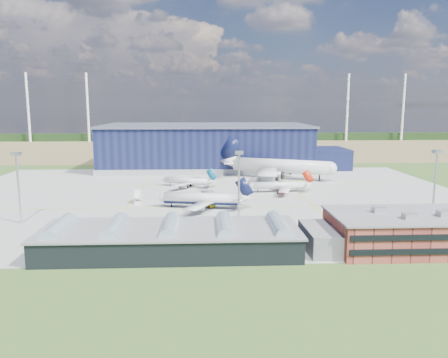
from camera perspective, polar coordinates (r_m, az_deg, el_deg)
ground at (r=172.59m, az=-2.18°, el=-2.92°), size 600.00×600.00×0.00m
apron at (r=182.37m, az=-2.20°, el=-2.23°), size 220.00×160.00×0.08m
farmland at (r=390.28m, az=-2.45°, el=4.10°), size 600.00×220.00×0.01m
treeline at (r=469.68m, az=-2.49°, el=5.52°), size 600.00×8.00×8.00m
horizon_dressing at (r=500.40m, az=-25.25°, el=8.33°), size 440.20×18.00×70.00m
hangar at (r=264.58m, az=-1.76°, el=4.00°), size 145.00×62.00×26.10m
ops_building at (r=126.46m, az=24.01°, el=-6.20°), size 46.00×23.00×10.90m
glass_concourse at (r=113.73m, az=-5.21°, el=-7.69°), size 78.00×23.00×8.60m
light_mast_west at (r=152.05m, az=-25.35°, el=0.36°), size 2.60×2.60×23.00m
light_mast_center at (r=140.67m, az=1.96°, el=0.61°), size 2.60×2.60×23.00m
light_mast_east at (r=159.58m, az=25.92°, el=0.71°), size 2.60×2.60×23.00m
airliner_navy at (r=159.64m, az=-2.99°, el=-1.81°), size 41.92×41.29×11.73m
airliner_red at (r=190.46m, az=7.18°, el=-0.34°), size 30.07×29.45×9.55m
airliner_widebody at (r=225.11m, az=7.41°, el=2.63°), size 83.84×83.15×20.78m
airliner_regional at (r=202.03m, az=-4.87°, el=0.21°), size 36.47×36.15×9.14m
gse_tug_a at (r=162.85m, az=-1.77°, el=-3.41°), size 3.71×4.23×1.50m
gse_tug_b at (r=133.82m, az=8.56°, el=-6.43°), size 3.50×3.89×1.41m
gse_cart_a at (r=216.09m, az=-3.43°, el=-0.20°), size 2.17×3.19×1.36m
gse_tug_c at (r=213.64m, az=9.85°, el=-0.42°), size 3.34×3.96×1.48m
gse_cart_b at (r=185.21m, az=-1.98°, el=-1.84°), size 3.80×3.42×1.37m
airstair at (r=172.43m, az=-11.10°, el=-2.52°), size 2.58×5.57×3.46m
car_a at (r=133.49m, az=14.01°, el=-6.72°), size 3.48×2.44×1.10m
car_b at (r=162.16m, az=14.26°, el=-3.81°), size 3.81×1.40×1.25m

